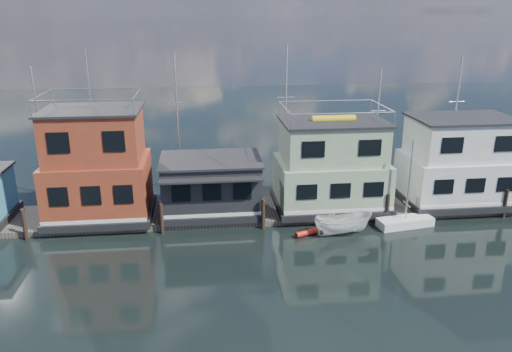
{
  "coord_description": "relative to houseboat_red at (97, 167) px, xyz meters",
  "views": [
    {
      "loc": [
        -1.06,
        -22.77,
        14.58
      ],
      "look_at": [
        2.83,
        12.0,
        3.0
      ],
      "focal_mm": 35.0,
      "sensor_mm": 36.0,
      "label": 1
    }
  ],
  "objects": [
    {
      "name": "pilings",
      "position": [
        8.17,
        -2.8,
        -3.0
      ],
      "size": [
        42.28,
        0.28,
        2.2
      ],
      "color": "#2D2116",
      "rests_on": "ground"
    },
    {
      "name": "ground",
      "position": [
        8.5,
        -12.0,
        -4.1
      ],
      "size": [
        160.0,
        160.0,
        0.0
      ],
      "primitive_type": "plane",
      "color": "black",
      "rests_on": "ground"
    },
    {
      "name": "motorboat",
      "position": [
        16.81,
        -4.37,
        -3.32
      ],
      "size": [
        4.11,
        1.69,
        1.57
      ],
      "primitive_type": "imported",
      "rotation": [
        0.0,
        0.0,
        1.61
      ],
      "color": "white",
      "rests_on": "ground"
    },
    {
      "name": "houseboat_dark",
      "position": [
        8.0,
        -0.02,
        -1.69
      ],
      "size": [
        7.4,
        6.1,
        4.06
      ],
      "color": "black",
      "rests_on": "dock"
    },
    {
      "name": "houseboat_green",
      "position": [
        17.0,
        0.0,
        -0.55
      ],
      "size": [
        8.4,
        5.9,
        7.03
      ],
      "color": "black",
      "rests_on": "dock"
    },
    {
      "name": "day_sailer",
      "position": [
        21.62,
        -3.5,
        -3.72
      ],
      "size": [
        4.16,
        1.99,
        6.31
      ],
      "rotation": [
        0.0,
        0.0,
        0.17
      ],
      "color": "silver",
      "rests_on": "ground"
    },
    {
      "name": "red_kayak",
      "position": [
        14.81,
        -4.06,
        -3.9
      ],
      "size": [
        2.68,
        1.44,
        0.4
      ],
      "primitive_type": "cylinder",
      "rotation": [
        0.0,
        1.57,
        0.4
      ],
      "color": "#AB1C12",
      "rests_on": "ground"
    },
    {
      "name": "background_masts",
      "position": [
        13.26,
        6.0,
        1.45
      ],
      "size": [
        36.4,
        0.16,
        12.0
      ],
      "color": "silver",
      "rests_on": "ground"
    },
    {
      "name": "houseboat_white",
      "position": [
        27.0,
        0.0,
        -0.57
      ],
      "size": [
        8.4,
        5.9,
        6.66
      ],
      "color": "black",
      "rests_on": "dock"
    },
    {
      "name": "houseboat_red",
      "position": [
        0.0,
        0.0,
        0.0
      ],
      "size": [
        7.4,
        5.9,
        11.86
      ],
      "color": "black",
      "rests_on": "dock"
    },
    {
      "name": "dock",
      "position": [
        8.5,
        0.0,
        -3.9
      ],
      "size": [
        48.0,
        5.0,
        0.4
      ],
      "primitive_type": "cube",
      "color": "#595147",
      "rests_on": "ground"
    }
  ]
}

